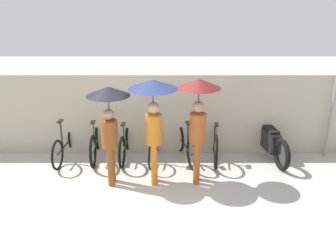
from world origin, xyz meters
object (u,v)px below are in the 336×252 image
parked_bicycle_0 (66,144)px  pedestrian_leading (109,113)px  pedestrian_trailing (198,107)px  parked_bicycle_5 (215,142)px  parked_bicycle_3 (155,145)px  motorcycle (270,141)px  parked_bicycle_4 (185,145)px  pedestrian_center (153,105)px  parked_bicycle_2 (125,143)px  parked_bicycle_1 (96,142)px

parked_bicycle_0 → pedestrian_leading: (1.21, -1.10, 1.12)m
parked_bicycle_0 → pedestrian_trailing: bearing=-105.3°
parked_bicycle_0 → parked_bicycle_5: bearing=-86.3°
pedestrian_leading → pedestrian_trailing: pedestrian_trailing is taller
parked_bicycle_3 → motorcycle: bearing=-80.0°
parked_bicycle_0 → pedestrian_leading: 1.98m
parked_bicycle_0 → parked_bicycle_3: bearing=-87.2°
parked_bicycle_0 → pedestrian_trailing: 3.32m
parked_bicycle_5 → pedestrian_leading: (-2.20, -1.07, 1.08)m
parked_bicycle_3 → parked_bicycle_4: parked_bicycle_3 is taller
parked_bicycle_5 → pedestrian_center: pedestrian_center is taller
parked_bicycle_5 → pedestrian_leading: pedestrian_leading is taller
parked_bicycle_0 → parked_bicycle_4: bearing=-87.4°
pedestrian_trailing → motorcycle: 2.37m
parked_bicycle_4 → pedestrian_center: size_ratio=0.78×
parked_bicycle_0 → parked_bicycle_5: (3.41, -0.03, 0.04)m
parked_bicycle_2 → motorcycle: bearing=-86.4°
parked_bicycle_0 → pedestrian_center: (2.06, -1.07, 1.27)m
parked_bicycle_5 → pedestrian_center: (-1.36, -1.04, 1.23)m
parked_bicycle_2 → parked_bicycle_4: (1.36, -0.08, -0.01)m
parked_bicycle_1 → motorcycle: 3.99m
pedestrian_leading → motorcycle: bearing=16.9°
pedestrian_leading → pedestrian_center: pedestrian_center is taller
parked_bicycle_2 → parked_bicycle_5: size_ratio=0.98×
pedestrian_center → pedestrian_trailing: bearing=-0.8°
parked_bicycle_0 → motorcycle: (4.68, 0.06, 0.04)m
parked_bicycle_1 → parked_bicycle_2: size_ratio=1.00×
parked_bicycle_5 → motorcycle: parked_bicycle_5 is taller
parked_bicycle_5 → motorcycle: bearing=-81.1°
parked_bicycle_1 → pedestrian_trailing: 2.74m
pedestrian_leading → pedestrian_trailing: size_ratio=0.94×
parked_bicycle_2 → pedestrian_center: 1.79m
pedestrian_trailing → parked_bicycle_5: bearing=68.8°
parked_bicycle_2 → parked_bicycle_5: 2.05m
parked_bicycle_1 → pedestrian_center: pedestrian_center is taller
parked_bicycle_0 → parked_bicycle_2: bearing=-85.5°
parked_bicycle_1 → parked_bicycle_4: 2.05m
parked_bicycle_0 → parked_bicycle_1: size_ratio=1.04×
parked_bicycle_3 → motorcycle: 2.63m
parked_bicycle_2 → parked_bicycle_5: bearing=-88.3°
parked_bicycle_3 → pedestrian_center: (0.01, -1.02, 1.27)m
parked_bicycle_3 → parked_bicycle_1: bearing=94.6°
parked_bicycle_1 → motorcycle: parked_bicycle_1 is taller
pedestrian_trailing → parked_bicycle_3: bearing=136.5°
parked_bicycle_4 → motorcycle: 1.95m
parked_bicycle_5 → pedestrian_leading: bearing=121.1°
parked_bicycle_2 → parked_bicycle_3: (0.68, -0.06, -0.02)m
parked_bicycle_0 → parked_bicycle_4: parked_bicycle_4 is taller
parked_bicycle_1 → pedestrian_leading: 1.65m
parked_bicycle_4 → parked_bicycle_5: bearing=-100.3°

